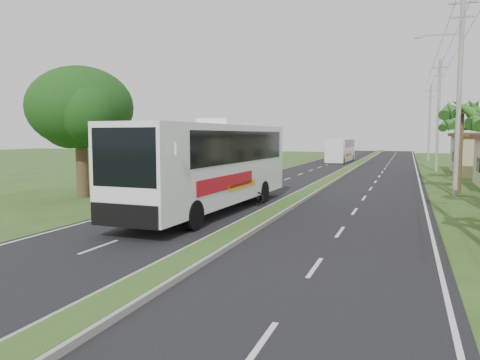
% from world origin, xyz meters
% --- Properties ---
extents(ground, '(180.00, 180.00, 0.00)m').
position_xyz_m(ground, '(0.00, 0.00, 0.00)').
color(ground, '#2E4D1C').
rests_on(ground, ground).
extents(road_asphalt, '(14.00, 160.00, 0.02)m').
position_xyz_m(road_asphalt, '(0.00, 20.00, 0.01)').
color(road_asphalt, black).
rests_on(road_asphalt, ground).
extents(median_strip, '(1.20, 160.00, 0.18)m').
position_xyz_m(median_strip, '(0.00, 20.00, 0.10)').
color(median_strip, gray).
rests_on(median_strip, ground).
extents(lane_edge_left, '(0.12, 160.00, 0.01)m').
position_xyz_m(lane_edge_left, '(-6.70, 20.00, 0.00)').
color(lane_edge_left, silver).
rests_on(lane_edge_left, ground).
extents(lane_edge_right, '(0.12, 160.00, 0.01)m').
position_xyz_m(lane_edge_right, '(6.70, 20.00, 0.00)').
color(lane_edge_right, silver).
rests_on(lane_edge_right, ground).
extents(palm_verge_c, '(2.40, 2.40, 5.85)m').
position_xyz_m(palm_verge_c, '(8.80, 19.00, 5.12)').
color(palm_verge_c, '#473321').
rests_on(palm_verge_c, ground).
extents(palm_verge_d, '(2.40, 2.40, 5.25)m').
position_xyz_m(palm_verge_d, '(9.30, 28.00, 4.55)').
color(palm_verge_d, '#473321').
rests_on(palm_verge_d, ground).
extents(shade_tree, '(6.30, 6.00, 7.54)m').
position_xyz_m(shade_tree, '(-12.11, 10.02, 5.03)').
color(shade_tree, '#473321').
rests_on(shade_tree, ground).
extents(utility_pole_b, '(3.20, 0.28, 12.00)m').
position_xyz_m(utility_pole_b, '(8.47, 18.00, 6.26)').
color(utility_pole_b, gray).
rests_on(utility_pole_b, ground).
extents(utility_pole_c, '(1.60, 0.28, 11.00)m').
position_xyz_m(utility_pole_c, '(8.50, 38.00, 5.67)').
color(utility_pole_c, gray).
rests_on(utility_pole_c, ground).
extents(utility_pole_d, '(1.60, 0.28, 10.50)m').
position_xyz_m(utility_pole_d, '(8.50, 58.00, 5.42)').
color(utility_pole_d, gray).
rests_on(utility_pole_d, ground).
extents(coach_bus_main, '(3.36, 13.71, 4.40)m').
position_xyz_m(coach_bus_main, '(-2.88, 7.82, 2.42)').
color(coach_bus_main, white).
rests_on(coach_bus_main, ground).
extents(coach_bus_far, '(2.56, 10.66, 3.09)m').
position_xyz_m(coach_bus_far, '(-2.73, 51.49, 1.75)').
color(coach_bus_far, white).
rests_on(coach_bus_far, ground).
extents(motorcyclist, '(1.93, 0.71, 2.28)m').
position_xyz_m(motorcyclist, '(-1.97, 10.28, 0.81)').
color(motorcyclist, black).
rests_on(motorcyclist, ground).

